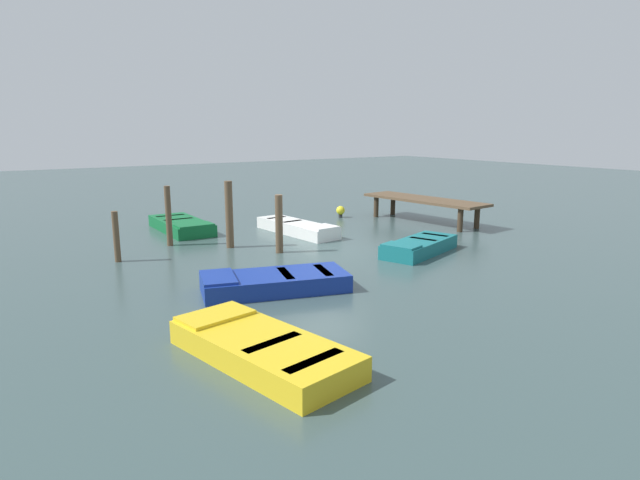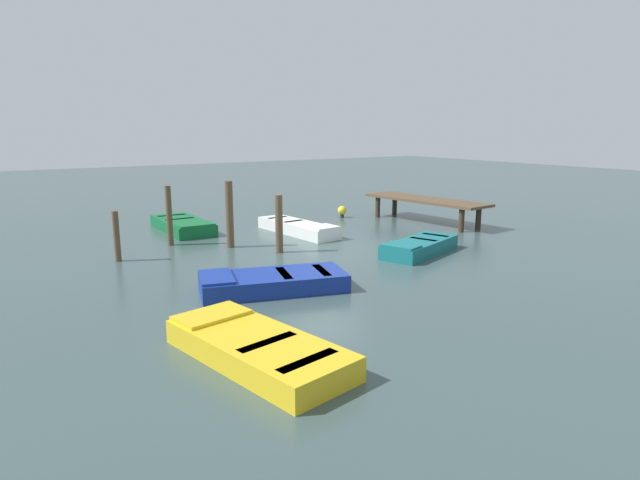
% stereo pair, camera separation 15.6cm
% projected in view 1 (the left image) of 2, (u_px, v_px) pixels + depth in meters
% --- Properties ---
extents(ground_plane, '(80.00, 80.00, 0.00)m').
position_uv_depth(ground_plane, '(320.00, 251.00, 15.97)').
color(ground_plane, '#384C4C').
extents(dock_segment, '(5.37, 2.01, 0.95)m').
position_uv_depth(dock_segment, '(424.00, 201.00, 20.69)').
color(dock_segment, brown).
rests_on(dock_segment, ground_plane).
extents(rowboat_blue, '(2.23, 3.53, 0.46)m').
position_uv_depth(rowboat_blue, '(274.00, 282.00, 12.07)').
color(rowboat_blue, navy).
rests_on(rowboat_blue, ground_plane).
extents(rowboat_white, '(3.71, 1.36, 0.46)m').
position_uv_depth(rowboat_white, '(297.00, 227.00, 18.63)').
color(rowboat_white, silver).
rests_on(rowboat_white, ground_plane).
extents(rowboat_yellow, '(3.58, 2.01, 0.46)m').
position_uv_depth(rowboat_yellow, '(261.00, 348.00, 8.45)').
color(rowboat_yellow, gold).
rests_on(rowboat_yellow, ground_plane).
extents(rowboat_green, '(3.46, 1.37, 0.46)m').
position_uv_depth(rowboat_green, '(181.00, 225.00, 19.06)').
color(rowboat_green, '#0F602D').
rests_on(rowboat_green, ground_plane).
extents(rowboat_teal, '(1.99, 3.11, 0.46)m').
position_uv_depth(rowboat_teal, '(419.00, 246.00, 15.68)').
color(rowboat_teal, '#14666B').
rests_on(rowboat_teal, ground_plane).
extents(mooring_piling_far_left, '(0.17, 0.17, 1.42)m').
position_uv_depth(mooring_piling_far_left, '(116.00, 237.00, 14.60)').
color(mooring_piling_far_left, brown).
rests_on(mooring_piling_far_left, ground_plane).
extents(mooring_piling_mid_left, '(0.24, 0.24, 2.07)m').
position_uv_depth(mooring_piling_mid_left, '(229.00, 215.00, 16.28)').
color(mooring_piling_mid_left, brown).
rests_on(mooring_piling_mid_left, ground_plane).
extents(mooring_piling_near_right, '(0.22, 0.22, 1.74)m').
position_uv_depth(mooring_piling_near_right, '(279.00, 224.00, 15.64)').
color(mooring_piling_near_right, brown).
rests_on(mooring_piling_near_right, ground_plane).
extents(mooring_piling_center, '(0.19, 0.19, 1.89)m').
position_uv_depth(mooring_piling_center, '(169.00, 216.00, 16.57)').
color(mooring_piling_center, brown).
rests_on(mooring_piling_center, ground_plane).
extents(marker_buoy, '(0.36, 0.36, 0.48)m').
position_uv_depth(marker_buoy, '(341.00, 211.00, 21.93)').
color(marker_buoy, '#262626').
rests_on(marker_buoy, ground_plane).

